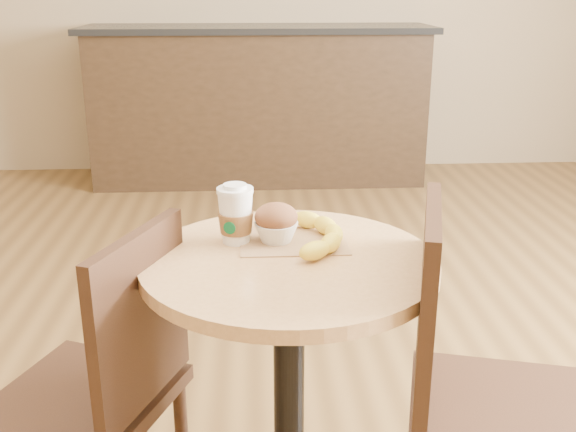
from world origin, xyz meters
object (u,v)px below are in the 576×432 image
object	(u,v)px
cafe_table	(289,357)
coffee_cup	(236,217)
chair_left	(105,386)
chair_right	(475,391)
banana	(310,233)
muffin	(276,223)

from	to	relation	value
cafe_table	coffee_cup	world-z (taller)	coffee_cup
chair_left	chair_right	world-z (taller)	chair_right
chair_right	banana	distance (m)	0.49
banana	chair_left	bearing A→B (deg)	-176.31
coffee_cup	muffin	bearing A→B (deg)	15.50
chair_left	chair_right	size ratio (longest dim) A/B	0.93
coffee_cup	banana	size ratio (longest dim) A/B	0.47
banana	chair_right	bearing A→B (deg)	-40.84
coffee_cup	cafe_table	bearing A→B (deg)	-21.46
cafe_table	chair_left	distance (m)	0.41
chair_left	chair_right	distance (m)	0.81
coffee_cup	banana	distance (m)	0.17
chair_left	coffee_cup	bearing A→B (deg)	132.49
chair_right	banana	world-z (taller)	chair_right
cafe_table	banana	size ratio (longest dim) A/B	2.57
cafe_table	coffee_cup	bearing A→B (deg)	139.37
banana	coffee_cup	bearing A→B (deg)	168.05
chair_left	chair_right	xyz separation A→B (m)	(0.80, -0.12, 0.03)
banana	muffin	bearing A→B (deg)	168.00
cafe_table	chair_right	xyz separation A→B (m)	(0.39, -0.13, -0.02)
muffin	banana	distance (m)	0.08
chair_left	coffee_cup	xyz separation A→B (m)	(0.30, 0.11, 0.36)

